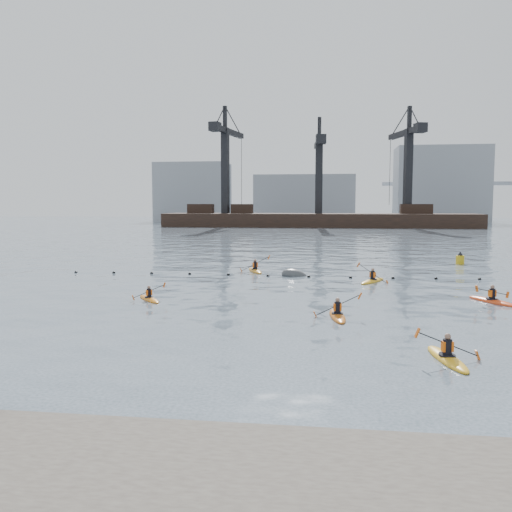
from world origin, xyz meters
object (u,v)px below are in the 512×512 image
object	(u,v)px
kayaker_0	(337,315)
kayaker_1	(447,357)
kayaker_3	(373,280)
kayaker_5	(255,270)
kayaker_4	(492,300)
kayaker_2	(149,298)
nav_buoy	(460,260)
mooring_buoy	(294,276)

from	to	relation	value
kayaker_0	kayaker_1	distance (m)	7.58
kayaker_3	kayaker_5	xyz separation A→B (m)	(-8.76, 4.65, 0.00)
kayaker_3	kayaker_4	xyz separation A→B (m)	(5.82, -7.02, 0.00)
kayaker_2	kayaker_5	distance (m)	14.04
nav_buoy	kayaker_5	bearing A→B (deg)	-156.24
kayaker_1	kayaker_4	size ratio (longest dim) A/B	1.02
kayaker_1	kayaker_5	size ratio (longest dim) A/B	0.96
kayaker_0	nav_buoy	bearing A→B (deg)	59.01
kayaker_1	kayaker_4	xyz separation A→B (m)	(4.78, 11.68, 0.00)
kayaker_0	mooring_buoy	distance (m)	14.80
kayaker_2	kayaker_3	distance (m)	15.60
kayaker_1	kayaker_5	world-z (taller)	kayaker_5
kayaker_0	kayaker_3	world-z (taller)	kayaker_3
kayaker_2	kayaker_5	world-z (taller)	kayaker_5
kayaker_2	kayaker_5	xyz separation A→B (m)	(4.13, 13.42, 0.02)
kayaker_1	mooring_buoy	size ratio (longest dim) A/B	1.73
kayaker_0	kayaker_5	xyz separation A→B (m)	(-6.19, 16.68, 0.01)
kayaker_2	nav_buoy	distance (m)	30.07
kayaker_0	kayaker_4	xyz separation A→B (m)	(8.39, 5.01, 0.00)
kayaker_2	kayaker_5	size ratio (longest dim) A/B	0.74
kayaker_0	kayaker_5	bearing A→B (deg)	104.01
kayaker_2	nav_buoy	size ratio (longest dim) A/B	1.99
kayaker_3	kayaker_1	bearing A→B (deg)	-58.33
kayaker_2	kayaker_4	distance (m)	18.79
kayaker_5	mooring_buoy	world-z (taller)	kayaker_5
kayaker_1	kayaker_3	world-z (taller)	kayaker_3
kayaker_0	kayaker_5	size ratio (longest dim) A/B	0.95
kayaker_0	kayaker_4	distance (m)	9.77
kayaker_4	nav_buoy	world-z (taller)	nav_buoy
kayaker_2	nav_buoy	world-z (taller)	nav_buoy
kayaker_0	kayaker_2	world-z (taller)	kayaker_0
kayaker_2	mooring_buoy	world-z (taller)	kayaker_2
kayaker_2	kayaker_5	bearing A→B (deg)	35.78
kayaker_0	kayaker_2	size ratio (longest dim) A/B	1.29
kayaker_5	nav_buoy	size ratio (longest dim) A/B	2.71
kayaker_1	kayaker_2	bearing A→B (deg)	134.82
kayaker_2	kayaker_4	world-z (taller)	kayaker_4
kayaker_0	kayaker_3	distance (m)	12.30
kayaker_1	kayaker_5	bearing A→B (deg)	103.04
kayaker_1	kayaker_2	world-z (taller)	kayaker_1
kayaker_2	mooring_buoy	distance (m)	13.45
kayaker_0	mooring_buoy	size ratio (longest dim) A/B	1.71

